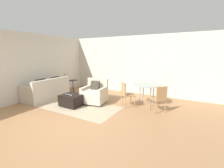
% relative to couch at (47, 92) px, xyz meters
% --- Properties ---
extents(ground_plane, '(20.00, 20.00, 0.00)m').
position_rel_couch_xyz_m(ground_plane, '(2.31, -1.01, -0.31)').
color(ground_plane, '#A3754C').
extents(wall_back, '(12.00, 0.06, 2.75)m').
position_rel_couch_xyz_m(wall_back, '(2.31, 2.81, 1.06)').
color(wall_back, beige).
rests_on(wall_back, ground_plane).
extents(wall_left, '(0.06, 12.00, 2.75)m').
position_rel_couch_xyz_m(wall_left, '(-0.59, 0.49, 1.06)').
color(wall_left, beige).
rests_on(wall_left, ground_plane).
extents(area_rug, '(2.99, 1.53, 0.01)m').
position_rel_couch_xyz_m(area_rug, '(1.81, -0.11, -0.31)').
color(area_rug, tan).
rests_on(area_rug, ground_plane).
extents(couch, '(0.93, 1.79, 0.92)m').
position_rel_couch_xyz_m(couch, '(0.00, 0.00, 0.00)').
color(couch, beige).
rests_on(couch, ground_plane).
extents(armchair, '(0.97, 0.93, 0.94)m').
position_rel_couch_xyz_m(armchair, '(2.07, 0.56, 0.06)').
color(armchair, beige).
rests_on(armchair, ground_plane).
extents(ottoman, '(0.75, 0.65, 0.43)m').
position_rel_couch_xyz_m(ottoman, '(1.54, -0.14, -0.08)').
color(ottoman, black).
rests_on(ottoman, ground_plane).
extents(book_stack, '(0.23, 0.17, 0.08)m').
position_rel_couch_xyz_m(book_stack, '(1.48, -0.20, 0.16)').
color(book_stack, black).
rests_on(book_stack, ottoman).
extents(tv_remote_primary, '(0.09, 0.15, 0.01)m').
position_rel_couch_xyz_m(tv_remote_primary, '(1.61, -0.22, 0.12)').
color(tv_remote_primary, '#B7B7BC').
rests_on(tv_remote_primary, ottoman).
extents(potted_plant, '(0.35, 0.35, 1.10)m').
position_rel_couch_xyz_m(potted_plant, '(-0.26, 1.33, -0.08)').
color(potted_plant, maroon).
rests_on(potted_plant, ground_plane).
extents(side_table, '(0.40, 0.40, 0.62)m').
position_rel_couch_xyz_m(side_table, '(0.17, 1.38, 0.12)').
color(side_table, black).
rests_on(side_table, ground_plane).
extents(dining_table, '(1.03, 1.03, 0.78)m').
position_rel_couch_xyz_m(dining_table, '(3.92, 1.37, 0.36)').
color(dining_table, '#8C9E99').
rests_on(dining_table, ground_plane).
extents(dining_chair_near_left, '(0.59, 0.59, 0.90)m').
position_rel_couch_xyz_m(dining_chair_near_left, '(3.33, 0.78, 0.20)').
color(dining_chair_near_left, tan).
rests_on(dining_chair_near_left, ground_plane).
extents(dining_chair_near_right, '(0.59, 0.59, 0.90)m').
position_rel_couch_xyz_m(dining_chair_near_right, '(4.51, 0.78, 0.20)').
color(dining_chair_near_right, tan).
rests_on(dining_chair_near_right, ground_plane).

